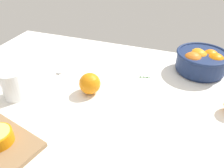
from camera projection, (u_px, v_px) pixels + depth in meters
ground_plane at (105, 96)px, 90.21cm from camera, size 141.86×91.71×3.00cm
fruit_bowl at (202, 61)px, 99.81cm from camera, size 22.71×22.71×10.63cm
juice_glass at (14, 86)px, 85.08cm from camera, size 8.92×8.92×11.09cm
loose_orange_2 at (90, 84)px, 87.50cm from camera, size 8.42×8.42×8.42cm
spoon at (64, 69)px, 104.14cm from camera, size 3.31×14.80×1.00cm
herb_sprig_0 at (144, 77)px, 98.79cm from camera, size 5.59×1.85×0.91cm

